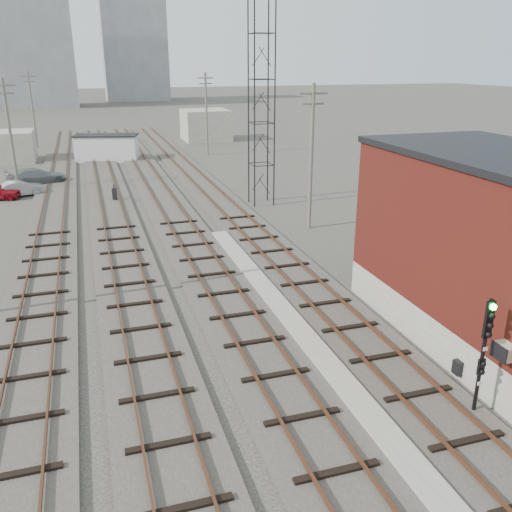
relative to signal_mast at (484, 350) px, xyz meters
name	(u,v)px	position (x,y,z in m)	size (l,w,h in m)	color
ground	(148,155)	(-3.70, 51.81, -2.28)	(320.00, 320.00, 0.00)	#282621
track_right	(211,193)	(-1.20, 30.81, -2.18)	(3.20, 90.00, 0.39)	#332D28
track_mid_right	(161,197)	(-5.20, 30.81, -2.18)	(3.20, 90.00, 0.39)	#332D28
track_mid_left	(109,200)	(-9.20, 30.81, -2.18)	(3.20, 90.00, 0.39)	#332D28
track_left	(54,204)	(-13.20, 30.81, -2.18)	(3.20, 90.00, 0.39)	#332D28
platform_curb	(305,339)	(-3.20, 5.81, -2.15)	(0.90, 28.00, 0.26)	gray
brick_building	(505,253)	(3.80, 3.81, 1.35)	(6.54, 12.20, 7.22)	gray
lattice_tower	(261,101)	(1.80, 26.81, 5.22)	(1.60, 1.60, 15.00)	black
utility_pole_left_b	(10,132)	(-16.20, 36.81, 2.52)	(1.80, 0.24, 9.00)	#595147
utility_pole_left_c	(32,108)	(-16.20, 61.81, 2.52)	(1.80, 0.24, 9.00)	#595147
utility_pole_right_a	(311,154)	(2.80, 19.81, 2.52)	(1.80, 0.24, 9.00)	#595147
utility_pole_right_b	(206,112)	(2.80, 49.81, 2.52)	(1.80, 0.24, 9.00)	#595147
apartment_left	(20,37)	(-21.70, 126.81, 12.72)	(22.00, 14.00, 30.00)	gray
apartment_right	(134,48)	(4.30, 141.81, 10.72)	(16.00, 12.00, 26.00)	gray
shed_right	(206,125)	(5.30, 61.81, -0.28)	(6.00, 6.00, 4.00)	gray
signal_mast	(484,350)	(0.00, 0.00, 0.00)	(0.40, 0.41, 3.91)	gray
switch_stand	(115,194)	(-8.78, 30.55, -1.67)	(0.38, 0.38, 1.29)	black
site_trailer	(107,148)	(-8.32, 49.36, -0.88)	(7.11, 4.41, 2.78)	silver
car_silver	(20,189)	(-15.86, 34.79, -1.67)	(1.30, 3.73, 1.23)	#929398
car_grey	(36,177)	(-14.89, 38.87, -1.56)	(2.03, 5.00, 1.45)	slate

